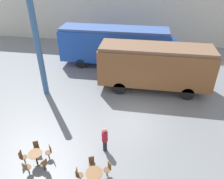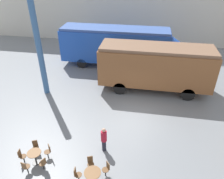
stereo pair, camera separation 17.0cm
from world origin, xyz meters
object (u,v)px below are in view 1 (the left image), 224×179
cafe_table_near (94,175)px  visitor_person (105,139)px  passenger_coach_wooden (155,65)px  cafe_table_mid (36,156)px  streamlined_locomotive (122,45)px

cafe_table_near → visitor_person: size_ratio=0.51×
passenger_coach_wooden → cafe_table_mid: bearing=-124.7°
streamlined_locomotive → cafe_table_near: streamlined_locomotive is taller
passenger_coach_wooden → cafe_table_near: bearing=-106.5°
passenger_coach_wooden → cafe_table_near: passenger_coach_wooden is taller
streamlined_locomotive → visitor_person: size_ratio=7.65×
cafe_table_near → cafe_table_mid: (-3.36, 0.64, 0.02)m
cafe_table_mid → visitor_person: visitor_person is taller
streamlined_locomotive → cafe_table_mid: (-3.04, -13.13, -1.65)m
visitor_person → cafe_table_mid: bearing=-156.4°
visitor_person → streamlined_locomotive: bearing=92.2°
streamlined_locomotive → cafe_table_mid: 13.58m
streamlined_locomotive → cafe_table_mid: bearing=-103.0°
streamlined_locomotive → passenger_coach_wooden: bearing=-52.8°
cafe_table_mid → streamlined_locomotive: bearing=77.0°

